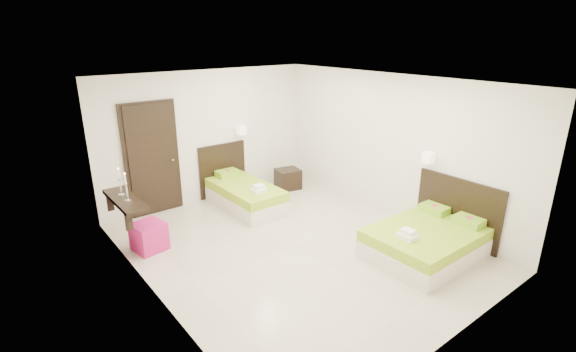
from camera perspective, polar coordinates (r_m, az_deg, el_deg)
floor at (r=6.81m, az=0.91°, el=-9.61°), size 5.50×5.50×0.00m
bed_single at (r=8.28m, az=-6.16°, el=-2.30°), size 1.06×1.76×1.46m
bed_double at (r=6.83m, az=18.63°, el=-8.15°), size 1.72×1.46×1.42m
nightstand at (r=9.16m, az=-0.01°, el=-0.39°), size 0.57×0.53×0.44m
ottoman at (r=6.98m, az=-18.47°, el=-7.84°), size 0.52×0.52×0.45m
door at (r=8.08m, az=-18.07°, el=2.16°), size 1.02×0.15×2.14m
console_shelf at (r=6.91m, az=-21.44°, el=-3.12°), size 0.35×1.20×0.78m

